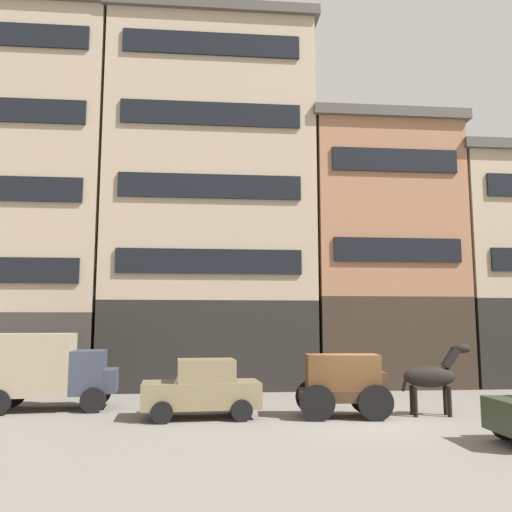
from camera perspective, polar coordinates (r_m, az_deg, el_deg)
The scene contains 9 objects.
ground_plane at distance 17.14m, azimuth 11.83°, elevation -17.09°, with size 120.00×120.00×0.00m, color slate.
building_far_left at distance 28.21m, azimuth -22.82°, elevation 5.97°, with size 7.65×6.05×18.21m.
building_center_left at distance 26.88m, azimuth -4.95°, elevation 5.96°, with size 10.28×6.05×18.14m.
building_center_right at distance 27.83m, azimuth 13.01°, elevation 0.50°, with size 7.63×6.05×13.20m.
cargo_wagon at distance 17.66m, azimuth 9.44°, elevation -13.09°, with size 3.01×1.72×1.98m.
draft_horse at distance 18.60m, azimuth 18.46°, elevation -12.14°, with size 2.35×0.73×2.30m.
delivery_truck_near at distance 20.22m, azimuth -21.49°, elevation -11.15°, with size 4.48×2.45×2.62m.
sedan_dark at distance 17.45m, azimuth -5.82°, elevation -13.99°, with size 3.80×2.06×1.83m.
pedestrian_officer at distance 21.67m, azimuth 10.00°, elevation -12.42°, with size 0.50×0.50×1.79m.
Camera 1 is at (-4.86, -16.17, 2.96)m, focal length 37.18 mm.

